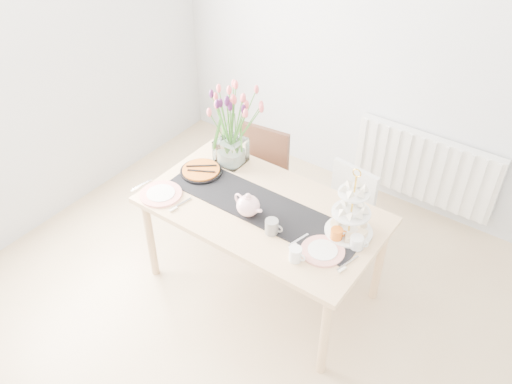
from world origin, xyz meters
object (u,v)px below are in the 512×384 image
Objects in this scene: mug_orange at (336,235)px; dining_table at (263,216)px; chair_brown at (257,173)px; tart_tin at (201,171)px; teapot at (248,206)px; chair_white at (344,209)px; plate_right at (323,251)px; radiator at (425,168)px; mug_white at (295,254)px; plate_left at (161,194)px; cream_jug at (357,243)px; mug_grey at (272,227)px; cake_stand at (350,218)px; tulip_vase at (230,116)px.

dining_table is at bearing 130.47° from mug_orange.
chair_brown reaches higher than tart_tin.
teapot is (0.41, -0.68, 0.33)m from chair_brown.
plate_right is at bearing -65.05° from chair_white.
chair_brown is 3.18× the size of plate_right.
radiator is at bearing 68.38° from dining_table.
teapot reaches higher than mug_white.
chair_brown is at bearing 76.89° from plate_left.
chair_brown is 9.55× the size of mug_orange.
cream_jug is (0.38, -0.62, 0.35)m from chair_white.
mug_grey is 0.37× the size of plate_right.
cake_stand is 1.64× the size of plate_right.
plate_left is at bearing 177.99° from mug_grey.
mug_white is 0.31m from mug_orange.
tulip_vase is at bearing 157.75° from plate_right.
dining_table is at bearing 84.12° from teapot.
mug_grey reaches higher than dining_table.
dining_table is at bearing 166.64° from cream_jug.
tulip_vase reaches higher than chair_brown.
teapot is 2.94× the size of cream_jug.
chair_white is 0.76m from mug_orange.
mug_grey is (-0.39, -0.28, -0.08)m from cake_stand.
plate_left is (-1.23, -1.78, 0.31)m from radiator.
cream_jug reaches higher than chair_white.
chair_white is at bearing 106.23° from cream_jug.
mug_white reaches higher than plate_right.
chair_white is at bearing 33.58° from tart_tin.
chair_white is at bearing 106.92° from plate_right.
teapot is at bearing 162.78° from mug_white.
tart_tin is 1.04× the size of plate_left.
mug_orange is (-0.03, -0.11, -0.08)m from cake_stand.
cake_stand reaches higher than teapot.
teapot reaches higher than plate_right.
chair_brown reaches higher than radiator.
teapot reaches higher than mug_grey.
mug_grey is at bearing -34.18° from tulip_vase.
tulip_vase is 1.25m from cream_jug.
plate_right is (0.23, -0.77, 0.31)m from chair_white.
plate_right is at bearing -9.27° from tart_tin.
radiator is 4.43× the size of plate_right.
cream_jug is (0.72, 0.14, -0.04)m from teapot.
chair_white is 8.53× the size of mug_orange.
mug_white reaches higher than mug_orange.
cream_jug is at bearing 13.58° from plate_left.
plate_right is at bearing -42.04° from chair_brown.
chair_white is at bearing 78.11° from teapot.
tart_tin is (-1.26, 0.03, -0.02)m from cream_jug.
radiator is at bearing 79.08° from chair_white.
tulip_vase is at bearing 134.91° from mug_grey.
dining_table is 0.69m from cream_jug.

